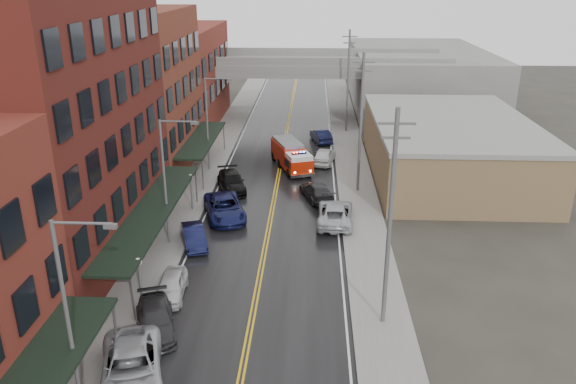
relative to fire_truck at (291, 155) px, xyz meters
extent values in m
cube|color=black|center=(-1.14, -10.89, -1.38)|extent=(11.00, 160.00, 0.02)
cube|color=slate|center=(-8.44, -10.89, -1.32)|extent=(3.00, 160.00, 0.15)
cube|color=slate|center=(6.16, -10.89, -1.32)|extent=(3.00, 160.00, 0.15)
cube|color=gray|center=(-6.79, -10.89, -1.32)|extent=(0.30, 160.00, 0.15)
cube|color=gray|center=(4.51, -10.89, -1.32)|extent=(0.30, 160.00, 0.15)
cube|color=#4E1814|center=(-14.44, -17.89, 7.61)|extent=(9.00, 20.00, 18.00)
cube|color=brown|center=(-14.44, -0.39, 6.11)|extent=(9.00, 15.00, 15.00)
cube|color=maroon|center=(-14.44, 17.11, 4.61)|extent=(9.00, 20.00, 12.00)
cube|color=olive|center=(14.86, -0.89, 1.11)|extent=(14.00, 22.00, 5.00)
cube|color=slate|center=(16.86, 29.11, 2.61)|extent=(18.00, 30.00, 8.00)
cylinder|color=slate|center=(-7.49, -29.29, 0.11)|extent=(0.10, 0.10, 3.00)
cube|color=black|center=(-8.64, -17.89, 1.61)|extent=(2.60, 18.00, 0.18)
cylinder|color=slate|center=(-7.49, -26.49, 0.11)|extent=(0.10, 0.10, 3.00)
cylinder|color=slate|center=(-7.49, -9.29, 0.11)|extent=(0.10, 0.10, 3.00)
cube|color=black|center=(-8.64, -0.39, 1.61)|extent=(2.60, 13.00, 0.18)
cylinder|color=slate|center=(-7.49, -6.49, 0.11)|extent=(0.10, 0.10, 3.00)
cylinder|color=slate|center=(-7.49, 5.71, 0.11)|extent=(0.10, 0.10, 3.00)
cylinder|color=#59595B|center=(-7.54, -24.89, 0.01)|extent=(0.14, 0.14, 2.80)
sphere|color=silver|center=(-7.54, -24.89, 1.51)|extent=(0.44, 0.44, 0.44)
cylinder|color=#59595B|center=(-7.54, -10.89, 0.01)|extent=(0.14, 0.14, 2.80)
sphere|color=silver|center=(-7.54, -10.89, 1.51)|extent=(0.44, 0.44, 0.44)
cylinder|color=#59595B|center=(-7.94, -32.89, 3.11)|extent=(0.18, 0.18, 9.00)
cylinder|color=#59595B|center=(-6.74, -32.89, 7.51)|extent=(2.40, 0.12, 0.12)
cube|color=#59595B|center=(-5.64, -32.89, 7.41)|extent=(0.50, 0.22, 0.18)
cylinder|color=#59595B|center=(-7.94, -16.89, 3.11)|extent=(0.18, 0.18, 9.00)
cylinder|color=#59595B|center=(-6.74, -16.89, 7.51)|extent=(2.40, 0.12, 0.12)
cube|color=#59595B|center=(-5.64, -16.89, 7.41)|extent=(0.50, 0.22, 0.18)
cylinder|color=#59595B|center=(-7.94, -0.89, 3.11)|extent=(0.18, 0.18, 9.00)
cylinder|color=#59595B|center=(-6.74, -0.89, 7.51)|extent=(2.40, 0.12, 0.12)
cube|color=#59595B|center=(-5.64, -0.89, 7.41)|extent=(0.50, 0.22, 0.18)
cylinder|color=#59595B|center=(6.06, -25.89, 4.61)|extent=(0.24, 0.24, 12.00)
cube|color=#59595B|center=(6.06, -25.89, 9.81)|extent=(1.80, 0.12, 0.12)
cube|color=#59595B|center=(6.06, -25.89, 9.11)|extent=(1.40, 0.12, 0.12)
cylinder|color=#59595B|center=(6.06, -5.89, 4.61)|extent=(0.24, 0.24, 12.00)
cube|color=#59595B|center=(6.06, -5.89, 9.81)|extent=(1.80, 0.12, 0.12)
cube|color=#59595B|center=(6.06, -5.89, 9.11)|extent=(1.40, 0.12, 0.12)
cylinder|color=#59595B|center=(6.06, 14.11, 4.61)|extent=(0.24, 0.24, 12.00)
cube|color=#59595B|center=(6.06, 14.11, 9.81)|extent=(1.80, 0.12, 0.12)
cube|color=#59595B|center=(6.06, 14.11, 9.11)|extent=(1.40, 0.12, 0.12)
cube|color=slate|center=(-1.14, 21.11, 5.36)|extent=(40.00, 10.00, 1.50)
cube|color=slate|center=(-12.14, 21.11, 1.61)|extent=(1.60, 8.00, 6.00)
cube|color=slate|center=(9.86, 21.11, 1.61)|extent=(1.60, 8.00, 6.00)
cube|color=#B82008|center=(-0.37, 1.05, -0.02)|extent=(3.72, 5.33, 1.86)
cube|color=#B82008|center=(0.79, -2.21, -0.28)|extent=(2.86, 2.91, 1.33)
cube|color=silver|center=(0.79, -2.21, 0.60)|extent=(2.70, 2.71, 0.44)
cube|color=black|center=(0.73, -2.04, -0.02)|extent=(2.58, 2.09, 0.71)
cube|color=slate|center=(-0.37, 1.05, 1.04)|extent=(3.39, 4.92, 0.27)
cube|color=black|center=(0.79, -2.21, 0.89)|extent=(1.42, 0.71, 0.12)
sphere|color=#FF0C0C|center=(0.33, -2.37, 0.96)|extent=(0.18, 0.18, 0.18)
sphere|color=#1933FF|center=(1.25, -2.04, 0.96)|extent=(0.18, 0.18, 0.18)
cylinder|color=black|center=(-0.10, -2.62, -0.95)|extent=(0.94, 0.59, 0.89)
cylinder|color=black|center=(1.73, -1.96, -0.95)|extent=(0.94, 0.59, 0.89)
cylinder|color=black|center=(-1.14, 0.30, -0.95)|extent=(0.94, 0.59, 0.89)
cylinder|color=black|center=(0.69, 0.96, -0.95)|extent=(0.94, 0.59, 0.89)
cylinder|color=black|center=(-1.89, 2.39, -0.95)|extent=(0.94, 0.59, 0.89)
cylinder|color=black|center=(-0.05, 3.04, -0.95)|extent=(0.94, 0.59, 0.89)
imported|color=#B0B3B8|center=(-6.14, -31.27, -0.56)|extent=(4.34, 6.56, 1.67)
imported|color=#28282A|center=(-6.14, -27.16, -0.70)|extent=(3.35, 5.15, 1.39)
imported|color=silver|center=(-6.14, -23.68, -0.71)|extent=(1.88, 4.10, 1.36)
imported|color=#0E1134|center=(-6.14, -16.98, -0.70)|extent=(2.70, 4.43, 1.38)
imported|color=#13184A|center=(-4.74, -12.09, -0.56)|extent=(4.39, 6.52, 1.66)
imported|color=black|center=(-5.06, -6.09, -0.63)|extent=(3.48, 5.65, 1.53)
imported|color=#B3B6BB|center=(3.86, -12.69, -0.60)|extent=(2.94, 5.84, 1.58)
imported|color=#252527|center=(2.46, -7.79, -0.69)|extent=(3.34, 5.18, 1.40)
imported|color=silver|center=(3.24, 1.90, -0.60)|extent=(2.65, 4.92, 1.59)
imported|color=black|center=(2.96, 9.54, -0.65)|extent=(2.66, 4.78, 1.49)
camera|label=1|loc=(2.09, -52.13, 16.43)|focal=35.00mm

